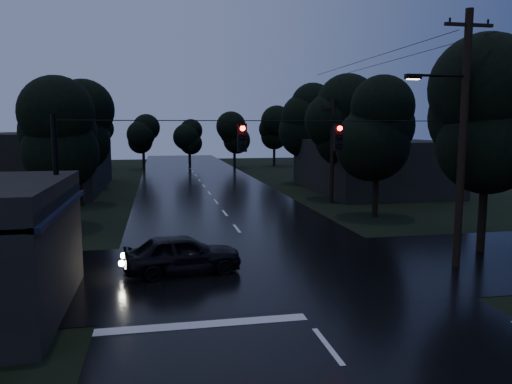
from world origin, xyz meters
name	(u,v)px	position (x,y,z in m)	size (l,w,h in m)	color
main_road	(216,202)	(0.00, 30.00, 0.00)	(12.00, 120.00, 0.02)	black
cross_street	(268,270)	(0.00, 12.00, 0.00)	(60.00, 9.00, 0.02)	black
building_far_right	(371,166)	(14.00, 34.00, 2.20)	(10.00, 14.00, 4.40)	black
building_far_left	(44,162)	(-14.00, 40.00, 2.50)	(10.00, 16.00, 5.00)	black
utility_pole_main	(461,135)	(7.41, 11.00, 5.26)	(3.50, 0.30, 10.00)	black
utility_pole_far	(332,150)	(8.30, 28.00, 3.88)	(2.00, 0.30, 7.50)	black
anchor_pole_left	(58,204)	(-7.50, 11.00, 3.00)	(0.18, 0.18, 6.00)	black
span_signals	(290,136)	(0.56, 10.99, 5.24)	(15.00, 0.37, 1.12)	black
tree_corner_near	(488,117)	(10.00, 13.00, 5.99)	(4.48, 4.48, 9.44)	black
tree_left_a	(66,133)	(-9.00, 22.00, 5.24)	(3.92, 3.92, 8.26)	black
tree_left_b	(77,126)	(-9.60, 30.00, 5.62)	(4.20, 4.20, 8.85)	black
tree_left_c	(87,122)	(-10.20, 40.00, 5.99)	(4.48, 4.48, 9.44)	black
tree_right_a	(377,126)	(9.00, 22.00, 5.62)	(4.20, 4.20, 8.85)	black
tree_right_b	(340,121)	(9.60, 30.00, 5.99)	(4.48, 4.48, 9.44)	black
tree_right_c	(309,118)	(10.20, 40.00, 6.37)	(4.76, 4.76, 10.03)	black
car	(183,254)	(-3.32, 12.24, 0.76)	(1.80, 4.47, 1.52)	black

